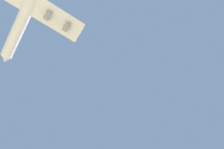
# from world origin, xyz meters

# --- Properties ---
(carrier_jet) EXTENTS (77.35, 61.17, 18.33)m
(carrier_jet) POSITION_xyz_m (0.00, 100.53, 109.69)
(carrier_jet) COLOR white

